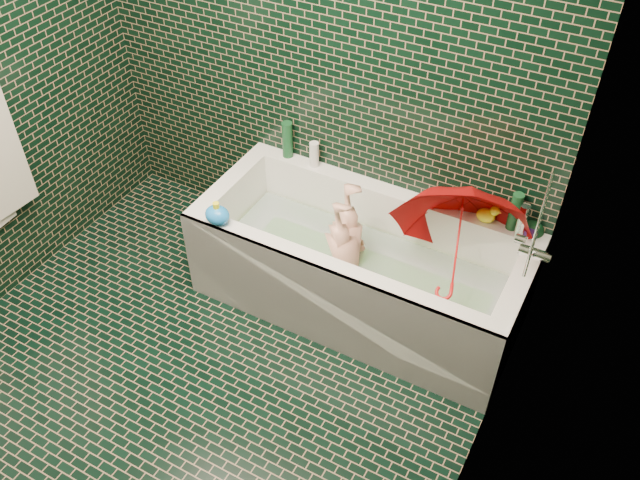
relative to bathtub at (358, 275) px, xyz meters
The scene contains 18 objects.
floor 1.12m from the bathtub, 114.07° to the right, with size 2.80×2.80×0.00m, color black.
wall_back 1.20m from the bathtub, 138.90° to the left, with size 2.80×2.80×0.00m, color black.
wall_right 1.68m from the bathtub, 49.85° to the right, with size 2.80×2.80×0.00m, color black.
bathtub is the anchor object (origin of this frame).
bath_mat 0.06m from the bathtub, 90.00° to the left, with size 1.35×0.47×0.01m, color #51CE29.
water 0.09m from the bathtub, 90.00° to the left, with size 1.48×0.53×0.00m, color silver.
faucet 0.99m from the bathtub, ahead, with size 0.18×0.19×0.55m.
child 0.12m from the bathtub, 151.60° to the right, with size 0.31×0.20×0.85m, color #EAAB92.
umbrella 0.59m from the bathtub, 12.39° to the left, with size 0.66×0.66×0.58m, color red.
soap_bottle_a 0.90m from the bathtub, 25.51° to the left, with size 0.11×0.11×0.28m, color white.
soap_bottle_b 0.88m from the bathtub, 22.86° to the left, with size 0.09×0.09×0.19m, color #3F1C6B.
soap_bottle_c 0.88m from the bathtub, 24.18° to the left, with size 0.12×0.12×0.15m, color #144623.
bottle_right_tall 0.87m from the bathtub, 28.36° to the left, with size 0.06×0.06×0.21m, color #144623.
bottle_right_pump 0.88m from the bathtub, 24.18° to the left, with size 0.05×0.05×0.19m, color silver.
bottle_left_tall 0.85m from the bathtub, 150.63° to the left, with size 0.06×0.06×0.22m, color #144623.
bottle_left_short 0.71m from the bathtub, 143.01° to the left, with size 0.05×0.05×0.15m, color white.
rubber_duck 0.74m from the bathtub, 32.42° to the left, with size 0.12×0.08×0.10m.
bath_toy 0.82m from the bathtub, 153.83° to the right, with size 0.13×0.11×0.13m.
Camera 1 is at (1.48, -1.32, 2.76)m, focal length 38.00 mm.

